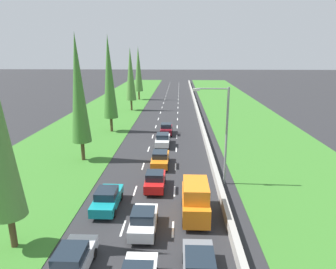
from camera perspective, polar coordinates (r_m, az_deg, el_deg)
The scene contains 19 objects.
ground_plane at distance 65.02m, azimuth 0.30°, elevation 4.57°, with size 300.00×300.00×0.00m, color #28282B.
grass_verge_left at distance 66.64m, azimuth -10.68°, elevation 4.58°, with size 14.00×140.00×0.04m, color #387528.
grass_verge_right at distance 66.12m, azimuth 12.86°, elevation 4.38°, with size 14.00×140.00×0.04m, color #387528.
median_barrier at distance 65.00m, azimuth 5.34°, elevation 4.88°, with size 0.44×120.00×0.85m, color #9E9B93.
lane_markings at distance 65.02m, azimuth 0.30°, elevation 4.57°, with size 3.64×116.00×0.01m.
grey_sedan_right_lane at distance 17.89m, azimuth 5.88°, elevation -23.45°, with size 1.82×4.50×1.64m.
silver_sedan_left_lane at distance 18.95m, azimuth -17.41°, elevation -21.63°, with size 1.82×4.50×1.64m.
white_hatchback_centre_lane at distance 21.72m, azimuth -4.55°, elevation -15.67°, with size 1.74×3.90×1.72m.
red_hatchback_centre_lane at distance 27.69m, azimuth -2.41°, elevation -8.52°, with size 1.74×3.90×1.72m.
orange_van_right_lane at distance 23.23m, azimuth 5.09°, elevation -11.92°, with size 1.96×4.90×2.82m.
teal_sedan_left_lane at distance 25.01m, azimuth -11.22°, elevation -11.60°, with size 1.82×4.50×1.64m.
orange_sedan_centre_lane at distance 33.13m, azimuth -1.46°, elevation -4.49°, with size 1.82×4.50×1.64m.
white_sedan_centre_lane_fifth at distance 40.17m, azimuth -0.98°, elevation -0.94°, with size 1.82×4.50×1.64m.
maroon_hatchback_centre_lane at distance 45.56m, azimuth -0.30°, elevation 1.04°, with size 1.74×3.90×1.72m.
poplar_tree_second at distance 34.62m, azimuth -16.32°, elevation 8.09°, with size 2.15×2.15×14.00m.
poplar_tree_third at distance 46.89m, azimuth -10.87°, elevation 10.38°, with size 2.16×2.16×14.42m.
poplar_tree_fourth at distance 64.17m, azimuth -6.97°, elevation 11.04°, with size 2.12×2.12×12.82m.
poplar_tree_fifth at distance 78.81m, azimuth -5.52°, elevation 11.98°, with size 2.13×2.13×13.25m.
street_light_mast at distance 27.82m, azimuth 10.15°, elevation 0.94°, with size 3.20×0.28×9.00m.
Camera 1 is at (2.14, -3.87, 11.95)m, focal length 32.85 mm.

